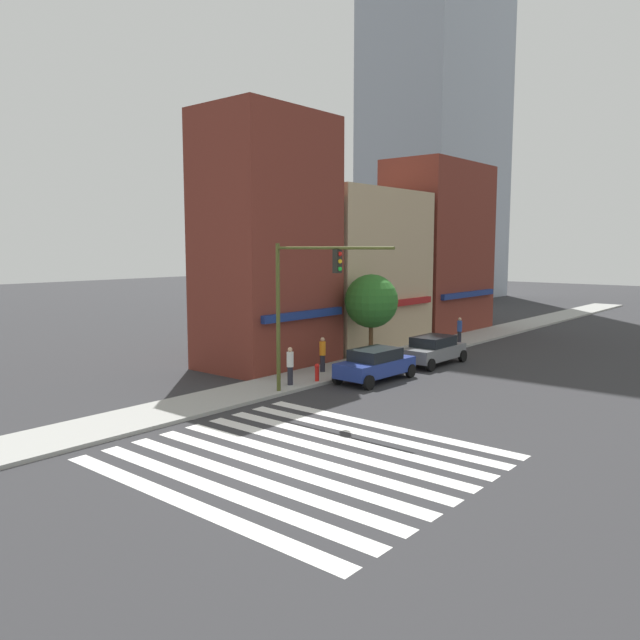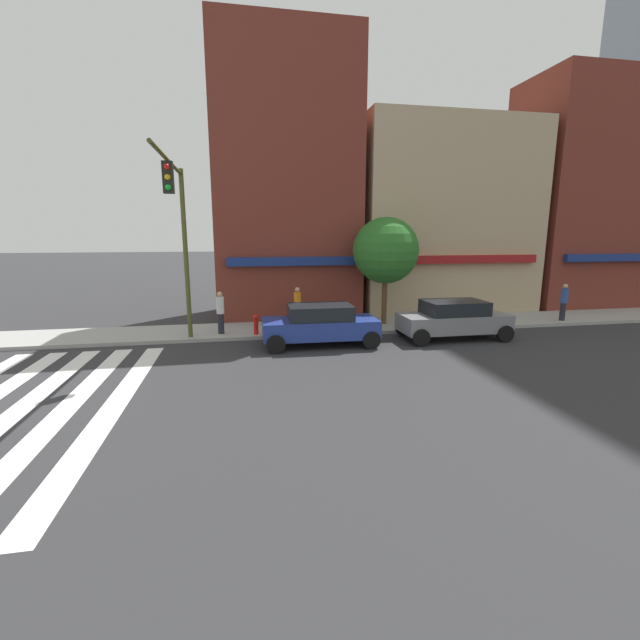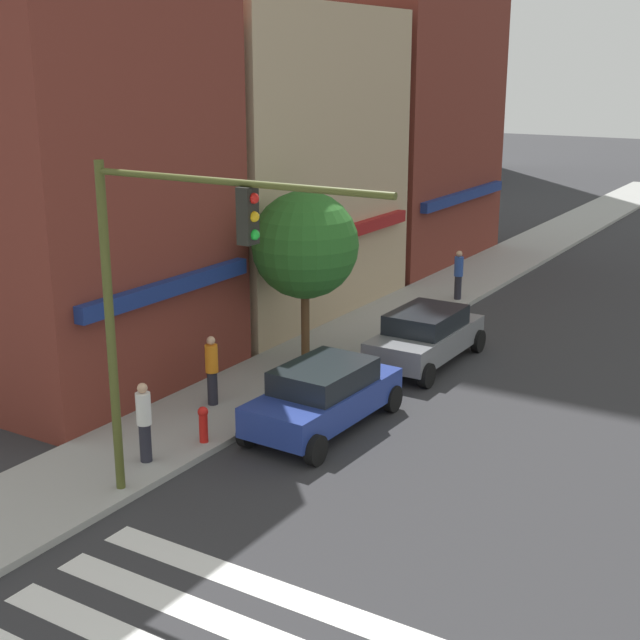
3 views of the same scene
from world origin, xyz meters
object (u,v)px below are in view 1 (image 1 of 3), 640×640
at_px(pedestrian_blue_shirt, 460,330).
at_px(pedestrian_orange_vest, 323,354).
at_px(traffic_signal, 302,292).
at_px(sedan_grey, 433,350).
at_px(pedestrian_white_shirt, 290,365).
at_px(fire_hydrant, 317,371).
at_px(street_tree, 371,301).
at_px(sedan_blue, 375,364).

bearing_deg(pedestrian_blue_shirt, pedestrian_orange_vest, -8.51).
relative_size(traffic_signal, sedan_grey, 1.51).
relative_size(pedestrian_blue_shirt, pedestrian_white_shirt, 1.00).
xyz_separation_m(fire_hydrant, street_tree, (5.95, 1.10, 2.90)).
xyz_separation_m(pedestrian_white_shirt, fire_hydrant, (1.43, -0.41, -0.46)).
bearing_deg(sedan_blue, sedan_grey, 1.70).
distance_m(pedestrian_blue_shirt, fire_hydrant, 14.67).
distance_m(traffic_signal, pedestrian_blue_shirt, 17.72).
xyz_separation_m(sedan_grey, fire_hydrant, (-7.96, 1.70, -0.23)).
xyz_separation_m(traffic_signal, sedan_grey, (10.59, -0.27, -3.78)).
relative_size(pedestrian_white_shirt, street_tree, 0.36).
height_order(traffic_signal, sedan_grey, traffic_signal).
bearing_deg(sedan_grey, street_tree, 125.58).
distance_m(sedan_grey, pedestrian_orange_vest, 6.73).
height_order(sedan_grey, pedestrian_blue_shirt, pedestrian_blue_shirt).
bearing_deg(pedestrian_orange_vest, pedestrian_white_shirt, -178.31).
height_order(pedestrian_blue_shirt, street_tree, street_tree).
bearing_deg(traffic_signal, street_tree, 16.42).
distance_m(pedestrian_orange_vest, fire_hydrant, 2.34).
bearing_deg(fire_hydrant, pedestrian_white_shirt, 163.86).
relative_size(pedestrian_white_shirt, fire_hydrant, 2.10).
bearing_deg(pedestrian_blue_shirt, sedan_grey, 12.01).
distance_m(traffic_signal, street_tree, 9.01).
bearing_deg(pedestrian_white_shirt, sedan_blue, -40.87).
relative_size(fire_hydrant, street_tree, 0.17).
bearing_deg(sedan_grey, pedestrian_white_shirt, 167.17).
bearing_deg(sedan_grey, fire_hydrant, 167.80).
height_order(sedan_blue, pedestrian_blue_shirt, pedestrian_blue_shirt).
distance_m(pedestrian_orange_vest, pedestrian_white_shirt, 3.46).
xyz_separation_m(traffic_signal, street_tree, (8.58, 2.53, -1.11)).
relative_size(sedan_grey, fire_hydrant, 5.23).
xyz_separation_m(sedan_blue, street_tree, (3.56, 2.80, 2.67)).
bearing_deg(street_tree, fire_hydrant, -169.52).
xyz_separation_m(sedan_grey, pedestrian_blue_shirt, (6.70, 1.88, 0.23)).
xyz_separation_m(sedan_blue, pedestrian_white_shirt, (-3.82, 2.11, 0.23)).
bearing_deg(street_tree, traffic_signal, -163.58).
bearing_deg(street_tree, pedestrian_white_shirt, -174.69).
bearing_deg(sedan_blue, pedestrian_orange_vest, 100.70).
relative_size(sedan_grey, pedestrian_white_shirt, 2.49).
distance_m(traffic_signal, pedestrian_white_shirt, 4.18).
xyz_separation_m(traffic_signal, pedestrian_white_shirt, (1.20, 1.84, -3.55)).
relative_size(traffic_signal, pedestrian_orange_vest, 3.77).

